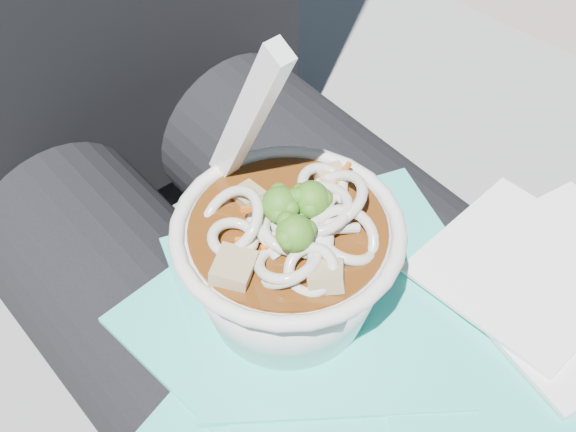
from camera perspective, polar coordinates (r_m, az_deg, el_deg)
stone_ledge at (r=0.91m, az=-4.48°, el=-13.55°), size 1.06×0.63×0.49m
lap at (r=0.58m, az=2.69°, el=-9.08°), size 0.32×0.48×0.15m
person_body at (r=0.61m, az=-3.05°, el=-2.53°), size 0.34×0.94×1.03m
plastic_bag at (r=0.49m, az=5.20°, el=-9.03°), size 0.29×0.29×0.01m
napkins at (r=0.53m, az=18.29°, el=-4.39°), size 0.15×0.16×0.01m
udon_bowl at (r=0.46m, az=0.03°, el=-2.87°), size 0.15×0.15×0.19m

